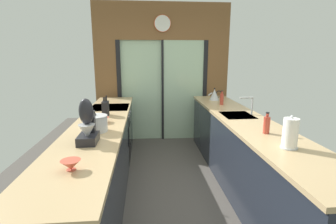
{
  "coord_description": "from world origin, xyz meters",
  "views": [
    {
      "loc": [
        -0.36,
        -2.75,
        1.72
      ],
      "look_at": [
        -0.05,
        0.66,
        0.96
      ],
      "focal_mm": 27.42,
      "sensor_mm": 36.0,
      "label": 1
    }
  ],
  "objects_px": {
    "stand_mixer": "(87,126)",
    "knife_block": "(105,108)",
    "oven_range": "(111,135)",
    "mixing_bowl_near": "(71,165)",
    "mixing_bowl_far": "(101,120)",
    "stock_pot": "(95,123)",
    "paper_towel_roll": "(290,134)",
    "soap_bottle_near": "(267,125)",
    "soap_bottle_far": "(222,99)",
    "kettle": "(215,95)"
  },
  "relations": [
    {
      "from": "knife_block",
      "to": "oven_range",
      "type": "bearing_deg",
      "value": 91.88
    },
    {
      "from": "mixing_bowl_near",
      "to": "stock_pot",
      "type": "xyz_separation_m",
      "value": [
        0.0,
        0.95,
        0.05
      ]
    },
    {
      "from": "knife_block",
      "to": "stand_mixer",
      "type": "bearing_deg",
      "value": -90.0
    },
    {
      "from": "oven_range",
      "to": "stand_mixer",
      "type": "bearing_deg",
      "value": -89.37
    },
    {
      "from": "knife_block",
      "to": "soap_bottle_near",
      "type": "bearing_deg",
      "value": -28.77
    },
    {
      "from": "oven_range",
      "to": "knife_block",
      "type": "bearing_deg",
      "value": -88.12
    },
    {
      "from": "mixing_bowl_near",
      "to": "soap_bottle_far",
      "type": "height_order",
      "value": "soap_bottle_far"
    },
    {
      "from": "mixing_bowl_near",
      "to": "stand_mixer",
      "type": "height_order",
      "value": "stand_mixer"
    },
    {
      "from": "mixing_bowl_near",
      "to": "mixing_bowl_far",
      "type": "height_order",
      "value": "mixing_bowl_near"
    },
    {
      "from": "stock_pot",
      "to": "soap_bottle_far",
      "type": "relative_size",
      "value": 1.11
    },
    {
      "from": "oven_range",
      "to": "paper_towel_roll",
      "type": "relative_size",
      "value": 3.09
    },
    {
      "from": "oven_range",
      "to": "kettle",
      "type": "xyz_separation_m",
      "value": [
        1.8,
        0.48,
        0.56
      ]
    },
    {
      "from": "mixing_bowl_near",
      "to": "mixing_bowl_far",
      "type": "xyz_separation_m",
      "value": [
        0.0,
        1.32,
        -0.01
      ]
    },
    {
      "from": "stand_mixer",
      "to": "paper_towel_roll",
      "type": "bearing_deg",
      "value": -9.71
    },
    {
      "from": "knife_block",
      "to": "mixing_bowl_near",
      "type": "bearing_deg",
      "value": -90.0
    },
    {
      "from": "knife_block",
      "to": "stock_pot",
      "type": "relative_size",
      "value": 1.05
    },
    {
      "from": "paper_towel_roll",
      "to": "stock_pot",
      "type": "bearing_deg",
      "value": 159.32
    },
    {
      "from": "mixing_bowl_near",
      "to": "paper_towel_roll",
      "type": "relative_size",
      "value": 0.48
    },
    {
      "from": "mixing_bowl_near",
      "to": "mixing_bowl_far",
      "type": "relative_size",
      "value": 0.76
    },
    {
      "from": "stock_pot",
      "to": "kettle",
      "type": "relative_size",
      "value": 0.99
    },
    {
      "from": "mixing_bowl_far",
      "to": "soap_bottle_far",
      "type": "distance_m",
      "value": 2.03
    },
    {
      "from": "knife_block",
      "to": "kettle",
      "type": "distance_m",
      "value": 2.07
    },
    {
      "from": "kettle",
      "to": "soap_bottle_near",
      "type": "bearing_deg",
      "value": -90.07
    },
    {
      "from": "oven_range",
      "to": "stand_mixer",
      "type": "distance_m",
      "value": 1.78
    },
    {
      "from": "mixing_bowl_far",
      "to": "stock_pot",
      "type": "distance_m",
      "value": 0.37
    },
    {
      "from": "knife_block",
      "to": "stock_pot",
      "type": "distance_m",
      "value": 0.74
    },
    {
      "from": "stand_mixer",
      "to": "knife_block",
      "type": "bearing_deg",
      "value": 90.0
    },
    {
      "from": "mixing_bowl_near",
      "to": "mixing_bowl_far",
      "type": "bearing_deg",
      "value": 90.0
    },
    {
      "from": "stock_pot",
      "to": "mixing_bowl_far",
      "type": "bearing_deg",
      "value": 90.0
    },
    {
      "from": "soap_bottle_near",
      "to": "stock_pot",
      "type": "bearing_deg",
      "value": 172.36
    },
    {
      "from": "kettle",
      "to": "paper_towel_roll",
      "type": "relative_size",
      "value": 0.88
    },
    {
      "from": "paper_towel_roll",
      "to": "kettle",
      "type": "bearing_deg",
      "value": 89.95
    },
    {
      "from": "mixing_bowl_far",
      "to": "soap_bottle_near",
      "type": "bearing_deg",
      "value": -18.81
    },
    {
      "from": "knife_block",
      "to": "kettle",
      "type": "bearing_deg",
      "value": 30.45
    },
    {
      "from": "oven_range",
      "to": "soap_bottle_far",
      "type": "distance_m",
      "value": 1.88
    },
    {
      "from": "mixing_bowl_far",
      "to": "soap_bottle_near",
      "type": "distance_m",
      "value": 1.88
    },
    {
      "from": "oven_range",
      "to": "knife_block",
      "type": "relative_size",
      "value": 3.39
    },
    {
      "from": "mixing_bowl_far",
      "to": "stand_mixer",
      "type": "xyz_separation_m",
      "value": [
        0.0,
        -0.74,
        0.13
      ]
    },
    {
      "from": "knife_block",
      "to": "soap_bottle_near",
      "type": "height_order",
      "value": "knife_block"
    },
    {
      "from": "stock_pot",
      "to": "stand_mixer",
      "type": "bearing_deg",
      "value": -90.0
    },
    {
      "from": "soap_bottle_near",
      "to": "mixing_bowl_near",
      "type": "bearing_deg",
      "value": -158.15
    },
    {
      "from": "mixing_bowl_near",
      "to": "paper_towel_roll",
      "type": "height_order",
      "value": "paper_towel_roll"
    },
    {
      "from": "oven_range",
      "to": "stand_mixer",
      "type": "height_order",
      "value": "stand_mixer"
    },
    {
      "from": "knife_block",
      "to": "kettle",
      "type": "xyz_separation_m",
      "value": [
        1.78,
        1.05,
        -0.0
      ]
    },
    {
      "from": "soap_bottle_far",
      "to": "oven_range",
      "type": "bearing_deg",
      "value": -178.96
    },
    {
      "from": "mixing_bowl_near",
      "to": "stock_pot",
      "type": "distance_m",
      "value": 0.95
    },
    {
      "from": "oven_range",
      "to": "mixing_bowl_near",
      "type": "bearing_deg",
      "value": -89.53
    },
    {
      "from": "kettle",
      "to": "mixing_bowl_near",
      "type": "bearing_deg",
      "value": -123.05
    },
    {
      "from": "stand_mixer",
      "to": "stock_pot",
      "type": "xyz_separation_m",
      "value": [
        -0.0,
        0.37,
        -0.07
      ]
    },
    {
      "from": "stand_mixer",
      "to": "kettle",
      "type": "bearing_deg",
      "value": 50.39
    }
  ]
}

